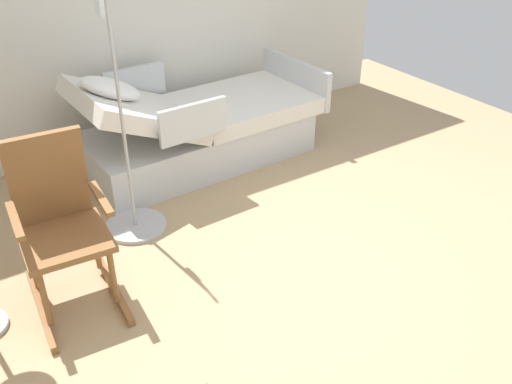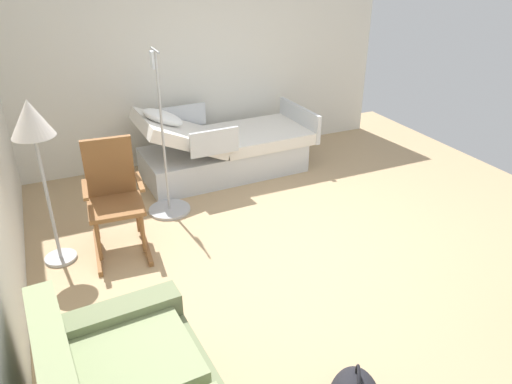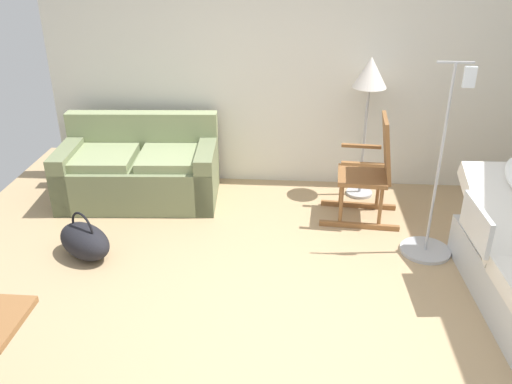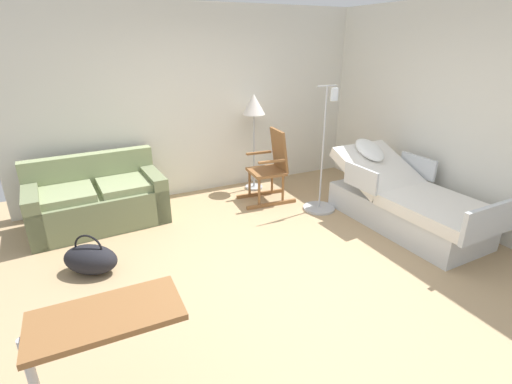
# 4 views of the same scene
# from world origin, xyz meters

# --- Properties ---
(ground_plane) EXTENTS (6.35, 6.35, 0.00)m
(ground_plane) POSITION_xyz_m (0.00, 0.00, 0.00)
(ground_plane) COLOR tan
(hospital_bed) EXTENTS (1.06, 2.13, 0.98)m
(hospital_bed) POSITION_xyz_m (1.89, 0.05, 0.30)
(hospital_bed) COLOR silver
(hospital_bed) RESTS_ON ground
(rocking_chair) EXTENTS (0.79, 0.53, 1.05)m
(rocking_chair) POSITION_xyz_m (0.76, 1.53, 0.50)
(rocking_chair) COLOR brown
(rocking_chair) RESTS_ON ground
(iv_pole) EXTENTS (0.44, 0.44, 1.69)m
(iv_pole) POSITION_xyz_m (1.22, 0.93, 0.25)
(iv_pole) COLOR #B2B5BA
(iv_pole) RESTS_ON ground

